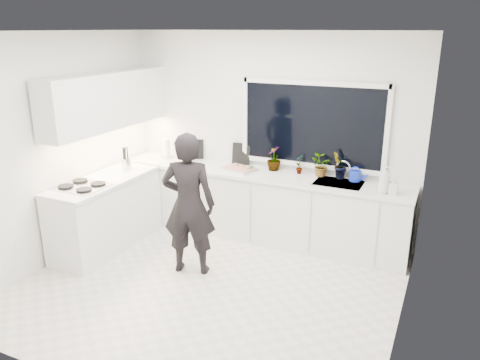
% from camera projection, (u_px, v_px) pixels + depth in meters
% --- Properties ---
extents(floor, '(4.00, 3.50, 0.02)m').
position_uv_depth(floor, '(208.00, 287.00, 5.19)').
color(floor, beige).
rests_on(floor, ground).
extents(wall_back, '(4.00, 0.02, 2.70)m').
position_uv_depth(wall_back, '(269.00, 135.00, 6.28)').
color(wall_back, white).
rests_on(wall_back, ground).
extents(wall_left, '(0.02, 3.50, 2.70)m').
position_uv_depth(wall_left, '(58.00, 149.00, 5.57)').
color(wall_left, white).
rests_on(wall_left, ground).
extents(wall_right, '(0.02, 3.50, 2.70)m').
position_uv_depth(wall_right, '(413.00, 199.00, 3.96)').
color(wall_right, white).
rests_on(wall_right, ground).
extents(ceiling, '(4.00, 3.50, 0.02)m').
position_uv_depth(ceiling, '(202.00, 30.00, 4.34)').
color(ceiling, white).
rests_on(ceiling, wall_back).
extents(window, '(1.80, 0.02, 1.00)m').
position_uv_depth(window, '(312.00, 125.00, 5.95)').
color(window, black).
rests_on(window, wall_back).
extents(base_cabinets_back, '(3.92, 0.58, 0.88)m').
position_uv_depth(base_cabinets_back, '(259.00, 206.00, 6.30)').
color(base_cabinets_back, white).
rests_on(base_cabinets_back, floor).
extents(base_cabinets_left, '(0.58, 1.60, 0.88)m').
position_uv_depth(base_cabinets_left, '(107.00, 214.00, 6.02)').
color(base_cabinets_left, white).
rests_on(base_cabinets_left, floor).
extents(countertop_back, '(3.94, 0.62, 0.04)m').
position_uv_depth(countertop_back, '(259.00, 174.00, 6.15)').
color(countertop_back, silver).
rests_on(countertop_back, base_cabinets_back).
extents(countertop_left, '(0.62, 1.60, 0.04)m').
position_uv_depth(countertop_left, '(103.00, 180.00, 5.88)').
color(countertop_left, silver).
rests_on(countertop_left, base_cabinets_left).
extents(upper_cabinets, '(0.34, 2.10, 0.70)m').
position_uv_depth(upper_cabinets, '(108.00, 100.00, 5.93)').
color(upper_cabinets, white).
rests_on(upper_cabinets, wall_left).
extents(sink, '(0.58, 0.42, 0.14)m').
position_uv_depth(sink, '(338.00, 187.00, 5.74)').
color(sink, silver).
rests_on(sink, countertop_back).
extents(faucet, '(0.03, 0.03, 0.22)m').
position_uv_depth(faucet, '(343.00, 170.00, 5.86)').
color(faucet, silver).
rests_on(faucet, countertop_back).
extents(stovetop, '(0.56, 0.48, 0.03)m').
position_uv_depth(stovetop, '(82.00, 186.00, 5.57)').
color(stovetop, black).
rests_on(stovetop, countertop_left).
extents(person, '(0.70, 0.56, 1.66)m').
position_uv_depth(person, '(189.00, 204.00, 5.27)').
color(person, black).
rests_on(person, floor).
extents(pizza_tray, '(0.48, 0.41, 0.03)m').
position_uv_depth(pizza_tray, '(239.00, 169.00, 6.23)').
color(pizza_tray, silver).
rests_on(pizza_tray, countertop_back).
extents(pizza, '(0.44, 0.36, 0.01)m').
position_uv_depth(pizza, '(239.00, 168.00, 6.23)').
color(pizza, red).
rests_on(pizza, pizza_tray).
extents(watering_can, '(0.17, 0.17, 0.13)m').
position_uv_depth(watering_can, '(355.00, 176.00, 5.78)').
color(watering_can, '#142CC0').
rests_on(watering_can, countertop_back).
extents(paper_towel_roll, '(0.12, 0.12, 0.26)m').
position_uv_depth(paper_towel_roll, '(166.00, 149.00, 6.80)').
color(paper_towel_roll, white).
rests_on(paper_towel_roll, countertop_back).
extents(knife_block, '(0.15, 0.12, 0.22)m').
position_uv_depth(knife_block, '(189.00, 152.00, 6.70)').
color(knife_block, olive).
rests_on(knife_block, countertop_back).
extents(utensil_crock, '(0.16, 0.16, 0.16)m').
position_uv_depth(utensil_crock, '(126.00, 164.00, 6.23)').
color(utensil_crock, silver).
rests_on(utensil_crock, countertop_left).
extents(picture_frame_large, '(0.21, 0.10, 0.28)m').
position_uv_depth(picture_frame_large, '(196.00, 149.00, 6.75)').
color(picture_frame_large, black).
rests_on(picture_frame_large, countertop_back).
extents(picture_frame_small, '(0.25, 0.05, 0.30)m').
position_uv_depth(picture_frame_small, '(241.00, 154.00, 6.46)').
color(picture_frame_small, black).
rests_on(picture_frame_small, countertop_back).
extents(herb_plants, '(1.10, 0.24, 0.34)m').
position_uv_depth(herb_plants, '(310.00, 163.00, 5.99)').
color(herb_plants, '#26662D').
rests_on(herb_plants, countertop_back).
extents(soap_bottles, '(0.24, 0.18, 0.33)m').
position_uv_depth(soap_bottles, '(387.00, 181.00, 5.32)').
color(soap_bottles, '#D8BF66').
rests_on(soap_bottles, countertop_back).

